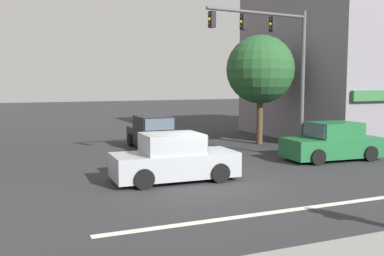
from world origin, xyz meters
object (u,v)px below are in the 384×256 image
(street_tree, at_px, (260,70))
(sedan_crossing_rightbound, at_px, (174,159))
(sedan_parked_curbside, at_px, (332,143))
(sedan_approaching_near, at_px, (154,134))
(traffic_light_mast, at_px, (279,56))

(street_tree, bearing_deg, sedan_crossing_rightbound, -138.55)
(sedan_crossing_rightbound, height_order, sedan_parked_curbside, same)
(street_tree, xyz_separation_m, sedan_crossing_rightbound, (-7.20, -6.36, -3.16))
(street_tree, xyz_separation_m, sedan_parked_curbside, (0.30, -5.27, -3.16))
(sedan_crossing_rightbound, distance_m, sedan_parked_curbside, 7.58)
(street_tree, bearing_deg, sedan_parked_curbside, -86.76)
(sedan_crossing_rightbound, relative_size, sedan_parked_curbside, 0.99)
(street_tree, bearing_deg, sedan_approaching_near, 172.91)
(sedan_approaching_near, xyz_separation_m, sedan_parked_curbside, (5.87, -5.97, 0.00))
(traffic_light_mast, distance_m, sedan_crossing_rightbound, 6.71)
(sedan_crossing_rightbound, bearing_deg, sedan_parked_curbside, 8.27)
(traffic_light_mast, distance_m, sedan_approaching_near, 7.28)
(sedan_crossing_rightbound, xyz_separation_m, sedan_approaching_near, (1.64, 7.06, 0.00))
(sedan_crossing_rightbound, xyz_separation_m, sedan_parked_curbside, (7.50, 1.09, 0.00))
(sedan_approaching_near, distance_m, sedan_parked_curbside, 8.37)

